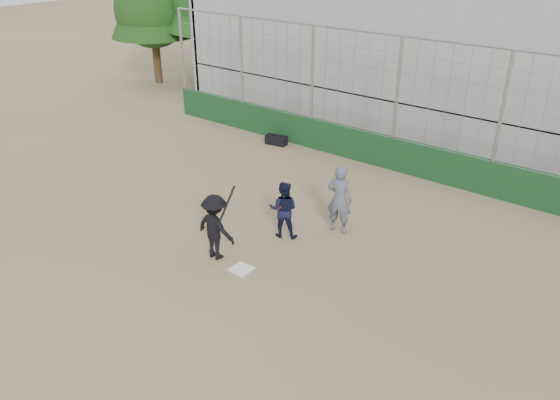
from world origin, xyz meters
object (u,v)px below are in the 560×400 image
Objects in this scene: catcher_crouched at (283,218)px; umpire at (339,202)px; equipment_bag at (276,140)px; batter_at_plate at (215,227)px.

umpire reaches higher than catcher_crouched.
umpire is at bearing 48.51° from catcher_crouched.
equipment_bag is at bearing -46.88° from umpire.
umpire is (1.56, 2.67, 0.01)m from batter_at_plate.
catcher_crouched is 0.64× the size of umpire.
batter_at_plate is 3.09m from umpire.
batter_at_plate is at bearing -111.71° from catcher_crouched.
batter_at_plate is at bearing -62.96° from equipment_bag.
equipment_bag is (-3.92, 4.75, -0.34)m from catcher_crouched.
umpire is at bearing 59.64° from batter_at_plate.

